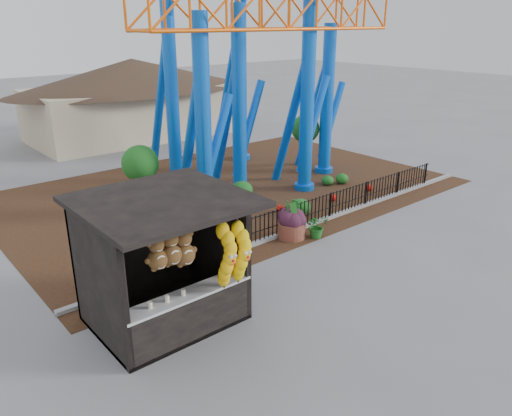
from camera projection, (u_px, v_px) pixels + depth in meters
ground at (291, 296)px, 12.91m from camera, size 120.00×120.00×0.00m
mulch_bed at (228, 189)px, 21.05m from camera, size 18.00×12.00×0.02m
curb at (314, 223)px, 17.44m from camera, size 18.00×0.18×0.12m
prize_booth at (170, 265)px, 11.23m from camera, size 3.50×3.40×3.12m
picket_fence at (332, 205)px, 17.83m from camera, size 12.20×0.06×1.00m
roller_coaster at (244, 27)px, 19.61m from camera, size 11.00×6.37×10.82m
terracotta_planter at (292, 230)px, 16.31m from camera, size 1.09×1.09×0.55m
planter_foliage at (292, 213)px, 16.10m from camera, size 0.70×0.70×0.64m
potted_plant at (317, 226)px, 16.29m from camera, size 0.92×0.87×0.80m
landscaping at (275, 196)px, 19.39m from camera, size 7.56×3.78×0.70m
pavilion at (133, 85)px, 29.78m from camera, size 15.00×15.00×4.80m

